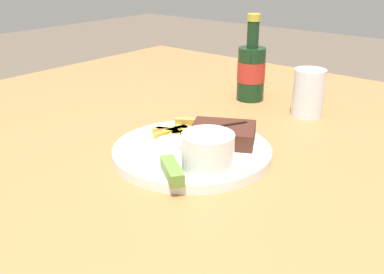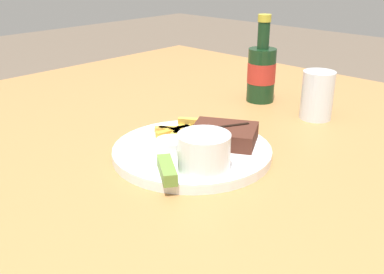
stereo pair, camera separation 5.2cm
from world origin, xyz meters
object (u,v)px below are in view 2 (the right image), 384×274
Objects in this scene: dinner_plate at (192,152)px; drinking_glass at (317,95)px; pickle_spear at (167,170)px; coleslaw_cup at (204,150)px; dipping_sauce_cup at (171,145)px; beer_bottle at (261,71)px; fork_utensil at (163,136)px; steak_portion at (224,135)px.

drinking_glass is (0.06, 0.34, 0.04)m from dinner_plate.
pickle_spear reaches higher than dinner_plate.
coleslaw_cup is 1.57× the size of dipping_sauce_cup.
beer_bottle is at bearing 108.13° from pickle_spear.
drinking_glass is at bearing 78.83° from dipping_sauce_cup.
coleslaw_cup reaches higher than dipping_sauce_cup.
coleslaw_cup is at bearing -34.53° from dinner_plate.
dipping_sauce_cup reaches higher than pickle_spear.
beer_bottle is (-0.03, 0.36, 0.06)m from fork_utensil.
coleslaw_cup is 0.41× the size of beer_bottle.
coleslaw_cup is at bearing -66.37° from beer_bottle.
drinking_glass is (0.17, -0.02, -0.02)m from beer_bottle.
coleslaw_cup reaches higher than dinner_plate.
pickle_spear is (-0.03, -0.06, -0.02)m from coleslaw_cup.
drinking_glass reaches higher than steak_portion.
pickle_spear is 0.72× the size of drinking_glass.
steak_portion is 0.12m from coleslaw_cup.
drinking_glass is at bearing -7.31° from beer_bottle.
fork_utensil is (-0.08, -0.00, 0.01)m from dinner_plate.
coleslaw_cup is at bearing -87.89° from drinking_glass.
steak_portion reaches higher than dipping_sauce_cup.
fork_utensil is at bearing 138.78° from pickle_spear.
drinking_glass is (0.14, 0.34, 0.03)m from fork_utensil.
pickle_spear is at bearing -82.84° from steak_portion.
dinner_plate is at bearing -100.10° from drinking_glass.
dipping_sauce_cup is 0.09m from pickle_spear.
dipping_sauce_cup is 0.71× the size of pickle_spear.
dinner_plate is at bearing 113.96° from pickle_spear.
dinner_plate is 2.15× the size of fork_utensil.
dipping_sauce_cup is (-0.04, -0.10, -0.00)m from steak_portion.
dinner_plate is 0.38m from beer_bottle.
dinner_plate is 5.26× the size of dipping_sauce_cup.
dinner_plate is 0.12m from pickle_spear.
beer_bottle reaches higher than drinking_glass.
dinner_plate is 0.08m from fork_utensil.
dinner_plate is 0.35m from drinking_glass.
steak_portion reaches higher than fork_utensil.
pickle_spear is (0.06, -0.07, -0.00)m from dipping_sauce_cup.
coleslaw_cup is 0.07m from pickle_spear.
drinking_glass reaches higher than fork_utensil.
steak_portion is at bearing -66.34° from beer_bottle.
steak_portion is at bearing 97.16° from pickle_spear.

